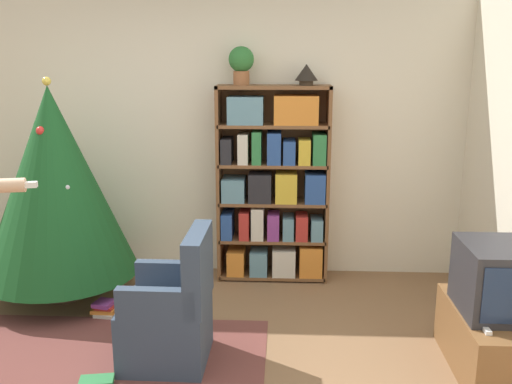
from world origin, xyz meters
TOP-DOWN VIEW (x-y plane):
  - wall_back at (0.00, 2.12)m, footprint 8.00×0.10m
  - bookshelf at (0.67, 1.89)m, footprint 1.00×0.31m
  - tv_stand at (2.12, 0.34)m, footprint 0.49×0.91m
  - television at (2.12, 0.34)m, footprint 0.46×0.54m
  - game_remote at (1.98, 0.07)m, footprint 0.04×0.12m
  - christmas_tree at (-1.12, 1.36)m, footprint 1.28×1.28m
  - armchair at (0.01, 0.37)m, footprint 0.58×0.57m
  - potted_plant at (0.38, 1.90)m, footprint 0.22×0.22m
  - table_lamp at (0.94, 1.90)m, footprint 0.20×0.20m
  - book_pile_near_tree at (-0.66, 1.02)m, footprint 0.20×0.18m
  - book_pile_by_chair at (-0.40, 0.02)m, footprint 0.23×0.16m

SIDE VIEW (x-z plane):
  - book_pile_by_chair at x=-0.40m, z-range 0.00..0.06m
  - book_pile_near_tree at x=-0.66m, z-range 0.00..0.12m
  - tv_stand at x=2.12m, z-range 0.00..0.42m
  - armchair at x=0.01m, z-range -0.14..0.78m
  - game_remote at x=1.98m, z-range 0.42..0.44m
  - television at x=2.12m, z-range 0.42..0.87m
  - bookshelf at x=0.67m, z-range -0.01..1.76m
  - christmas_tree at x=-1.12m, z-range 0.07..1.93m
  - wall_back at x=0.00m, z-range 0.00..2.60m
  - table_lamp at x=0.94m, z-range 1.78..1.96m
  - potted_plant at x=0.38m, z-range 1.79..2.12m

